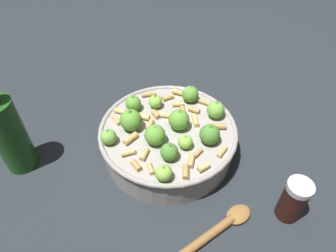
{
  "coord_description": "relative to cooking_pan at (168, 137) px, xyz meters",
  "views": [
    {
      "loc": [
        0.1,
        -0.44,
        0.53
      ],
      "look_at": [
        0.0,
        0.0,
        0.08
      ],
      "focal_mm": 32.83,
      "sensor_mm": 36.0,
      "label": 1
    }
  ],
  "objects": [
    {
      "name": "pepper_shaker",
      "position": [
        0.25,
        -0.11,
        0.0
      ],
      "size": [
        0.05,
        0.05,
        0.09
      ],
      "color": "#33140F",
      "rests_on": "ground"
    },
    {
      "name": "olive_oil_bottle",
      "position": [
        -0.3,
        -0.1,
        0.05
      ],
      "size": [
        0.06,
        0.06,
        0.22
      ],
      "color": "#1E4C19",
      "rests_on": "ground"
    },
    {
      "name": "wooden_spoon",
      "position": [
        0.11,
        -0.19,
        -0.04
      ],
      "size": [
        0.18,
        0.19,
        0.02
      ],
      "color": "olive",
      "rests_on": "ground"
    },
    {
      "name": "cooking_pan",
      "position": [
        0.0,
        0.0,
        0.0
      ],
      "size": [
        0.29,
        0.29,
        0.12
      ],
      "color": "#9E9993",
      "rests_on": "ground"
    },
    {
      "name": "ground_plane",
      "position": [
        -0.0,
        0.0,
        -0.04
      ],
      "size": [
        2.4,
        2.4,
        0.0
      ],
      "primitive_type": "plane",
      "color": "#23282D"
    }
  ]
}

